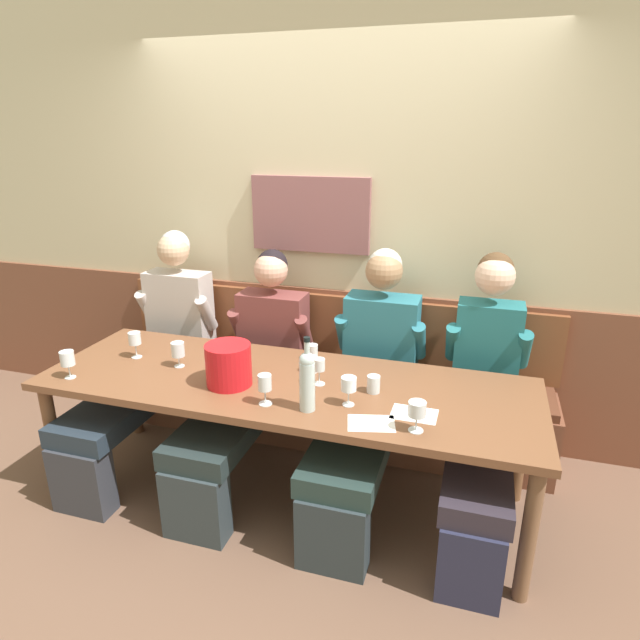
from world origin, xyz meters
The scene contains 23 objects.
ground_plane centered at (0.00, 0.00, -0.01)m, with size 6.80×6.80×0.02m, color brown.
room_wall_back centered at (0.00, 1.09, 1.40)m, with size 6.80×0.12×2.80m.
wood_wainscot_panel centered at (0.00, 1.04, 0.48)m, with size 6.80×0.03×0.97m, color brown.
wall_bench centered at (0.00, 0.83, 0.28)m, with size 2.89×0.42×0.94m.
dining_table centered at (0.00, 0.15, 0.65)m, with size 2.59×0.86×0.72m.
person_center_left_seat centered at (-1.01, 0.46, 0.64)m, with size 0.53×1.27×1.34m.
person_right_seat centered at (-0.33, 0.45, 0.61)m, with size 0.54×1.27×1.26m.
person_left_seat centered at (0.38, 0.47, 0.64)m, with size 0.54×1.28×1.31m.
person_center_right_seat centered at (1.00, 0.47, 0.65)m, with size 0.47×1.28×1.33m.
ice_bucket centered at (-0.26, 0.03, 0.83)m, with size 0.23×0.23×0.22m, color red.
wine_bottle_green_tall centered at (0.21, -0.11, 0.88)m, with size 0.07×0.07×0.36m.
wine_glass_left_end centered at (0.00, -0.12, 0.83)m, with size 0.07×0.07×0.15m.
wine_glass_near_bucket centered at (-0.93, 0.19, 0.83)m, with size 0.07×0.07×0.15m.
wine_glass_right_end centered at (-0.62, 0.15, 0.81)m, with size 0.07×0.07×0.14m.
wine_glass_mid_right centered at (0.38, -0.01, 0.83)m, with size 0.07×0.07×0.14m.
wine_glass_by_bottle centered at (0.72, -0.15, 0.82)m, with size 0.08×0.08×0.14m.
wine_glass_center_front centered at (0.18, 0.16, 0.82)m, with size 0.06×0.06×0.14m.
wine_glass_mid_left centered at (-1.10, -0.15, 0.83)m, with size 0.07×0.07×0.15m.
water_tumbler_left centered at (0.05, 0.45, 0.77)m, with size 0.06×0.06×0.09m, color silver.
water_tumbler_center centered at (0.47, 0.16, 0.76)m, with size 0.07×0.07×0.09m, color silver.
water_tumbler_right centered at (0.10, 0.30, 0.77)m, with size 0.06×0.06×0.09m, color silver.
tasting_sheet_left_guest centered at (0.69, -0.01, 0.72)m, with size 0.21×0.15×0.00m, color white.
tasting_sheet_right_guest centered at (0.52, -0.15, 0.72)m, with size 0.21×0.15×0.00m, color white.
Camera 1 is at (0.92, -2.23, 1.96)m, focal length 30.21 mm.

